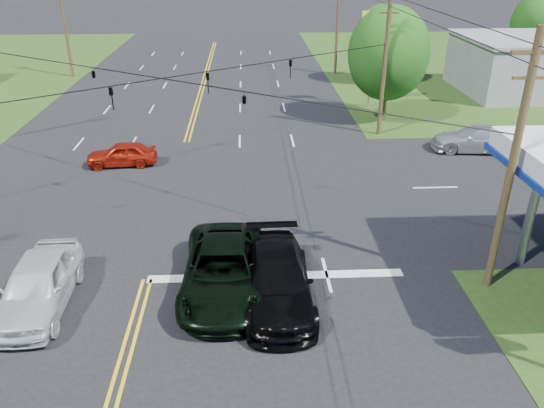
{
  "coord_description": "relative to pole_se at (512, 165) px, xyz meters",
  "views": [
    {
      "loc": [
        3.98,
        -13.37,
        11.67
      ],
      "look_at": [
        4.94,
        6.0,
        2.18
      ],
      "focal_mm": 35.0,
      "sensor_mm": 36.0,
      "label": 1
    }
  ],
  "objects": [
    {
      "name": "ground",
      "position": [
        -13.0,
        9.0,
        -4.92
      ],
      "size": [
        280.0,
        280.0,
        0.0
      ],
      "primitive_type": "plane",
      "color": "black",
      "rests_on": "ground"
    },
    {
      "name": "grass_ne",
      "position": [
        22.0,
        41.0,
        -4.92
      ],
      "size": [
        46.0,
        48.0,
        0.03
      ],
      "primitive_type": "cube",
      "color": "#234114",
      "rests_on": "ground"
    },
    {
      "name": "stop_bar",
      "position": [
        -8.0,
        1.0,
        -4.92
      ],
      "size": [
        10.0,
        0.5,
        0.02
      ],
      "primitive_type": "cube",
      "color": "silver",
      "rests_on": "ground"
    },
    {
      "name": "pole_se",
      "position": [
        0.0,
        0.0,
        0.0
      ],
      "size": [
        1.6,
        0.28,
        9.5
      ],
      "color": "#3C2F19",
      "rests_on": "ground"
    },
    {
      "name": "pole_ne",
      "position": [
        0.0,
        18.0,
        0.0
      ],
      "size": [
        1.6,
        0.28,
        9.5
      ],
      "color": "#3C2F19",
      "rests_on": "ground"
    },
    {
      "name": "pole_left_far",
      "position": [
        -26.0,
        37.0,
        0.25
      ],
      "size": [
        1.6,
        0.28,
        10.0
      ],
      "color": "#3C2F19",
      "rests_on": "ground"
    },
    {
      "name": "pole_right_far",
      "position": [
        0.0,
        37.0,
        0.25
      ],
      "size": [
        1.6,
        0.28,
        10.0
      ],
      "color": "#3C2F19",
      "rests_on": "ground"
    },
    {
      "name": "span_wire_signals",
      "position": [
        -13.0,
        9.0,
        1.08
      ],
      "size": [
        26.0,
        18.0,
        1.13
      ],
      "color": "black",
      "rests_on": "ground"
    },
    {
      "name": "power_lines",
      "position": [
        -13.0,
        7.0,
        3.68
      ],
      "size": [
        26.04,
        100.0,
        0.64
      ],
      "color": "black",
      "rests_on": "ground"
    },
    {
      "name": "tree_right_a",
      "position": [
        1.0,
        21.0,
        -0.05
      ],
      "size": [
        5.7,
        5.7,
        8.18
      ],
      "color": "#3C2F19",
      "rests_on": "ground"
    },
    {
      "name": "tree_right_b",
      "position": [
        3.5,
        33.0,
        -0.7
      ],
      "size": [
        4.94,
        4.94,
        7.09
      ],
      "color": "#3C2F19",
      "rests_on": "ground"
    },
    {
      "name": "tree_far_r",
      "position": [
        21.0,
        39.0,
        -0.37
      ],
      "size": [
        5.32,
        5.32,
        7.63
      ],
      "color": "#3C2F19",
      "rests_on": "ground"
    },
    {
      "name": "pickup_dkgreen",
      "position": [
        -10.0,
        0.19,
        -4.02
      ],
      "size": [
        3.09,
        6.49,
        1.79
      ],
      "primitive_type": "imported",
      "rotation": [
        0.0,
        0.0,
        -0.02
      ],
      "color": "black",
      "rests_on": "ground"
    },
    {
      "name": "suv_black",
      "position": [
        -8.04,
        -0.52,
        -4.05
      ],
      "size": [
        2.54,
        6.02,
        1.74
      ],
      "primitive_type": "imported",
      "rotation": [
        0.0,
        0.0,
        0.02
      ],
      "color": "black",
      "rests_on": "ground"
    },
    {
      "name": "pickup_white",
      "position": [
        -16.5,
        -0.45,
        -4.01
      ],
      "size": [
        2.24,
        5.37,
        1.82
      ],
      "primitive_type": "imported",
      "rotation": [
        0.0,
        0.0,
        0.02
      ],
      "color": "silver",
      "rests_on": "ground"
    },
    {
      "name": "sedan_red",
      "position": [
        -16.36,
        13.15,
        -4.23
      ],
      "size": [
        4.14,
        1.93,
        1.37
      ],
      "primitive_type": "imported",
      "rotation": [
        0.0,
        0.0,
        -1.49
      ],
      "color": "#A01A0B",
      "rests_on": "ground"
    },
    {
      "name": "sedan_far",
      "position": [
        5.32,
        14.5,
        -4.13
      ],
      "size": [
        5.69,
        2.93,
        1.58
      ],
      "primitive_type": "imported",
      "rotation": [
        0.0,
        0.0,
        -1.71
      ],
      "color": "silver",
      "rests_on": "ground"
    },
    {
      "name": "polesign_ne",
      "position": [
        0.78,
        24.85,
        0.75
      ],
      "size": [
        2.04,
        0.38,
        7.39
      ],
      "color": "#A5A5AA",
      "rests_on": "ground"
    }
  ]
}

